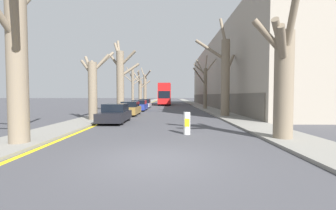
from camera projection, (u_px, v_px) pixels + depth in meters
name	position (u px, v px, depth m)	size (l,w,h in m)	color
ground_plane	(155.00, 159.00, 7.01)	(300.00, 300.00, 0.00)	#424247
sidewalk_left	(145.00, 103.00, 57.01)	(2.50, 120.00, 0.12)	gray
sidewalk_right	(192.00, 103.00, 56.90)	(2.50, 120.00, 0.12)	gray
building_facade_right	(238.00, 75.00, 38.29)	(10.08, 46.55, 10.85)	#9E9384
kerb_line_stripe	(151.00, 103.00, 57.00)	(0.24, 120.00, 0.01)	yellow
street_tree_left_0	(17.00, 52.00, 8.79)	(2.90, 4.70, 7.88)	#7A6B56
street_tree_left_1	(93.00, 85.00, 17.58)	(2.77, 2.56, 5.76)	#7A6B56
street_tree_left_2	(121.00, 77.00, 26.48)	(3.84, 2.43, 8.77)	#7A6B56
street_tree_left_3	(132.00, 86.00, 35.86)	(4.24, 2.07, 6.61)	#7A6B56
street_tree_left_4	(140.00, 90.00, 45.46)	(3.78, 2.87, 7.04)	#7A6B56
street_tree_left_5	(145.00, 87.00, 54.32)	(4.46, 4.27, 8.84)	#7A6B56
street_tree_right_0	(284.00, 75.00, 9.71)	(2.10, 2.88, 7.03)	#7A6B56
street_tree_right_1	(225.00, 74.00, 20.77)	(4.38, 3.05, 9.50)	#7A6B56
street_tree_right_2	(205.00, 84.00, 31.44)	(3.73, 3.51, 7.77)	#7A6B56
double_decker_bus	(165.00, 93.00, 47.07)	(2.45, 11.84, 4.30)	red
parked_car_0	(115.00, 114.00, 16.45)	(1.75, 4.14, 1.37)	black
parked_car_1	(130.00, 109.00, 22.56)	(1.74, 4.26, 1.37)	olive
parked_car_2	(139.00, 106.00, 29.24)	(1.89, 4.60, 1.36)	navy
parked_car_3	(145.00, 104.00, 35.97)	(1.76, 4.43, 1.38)	#9EA3AD
traffic_bollard	(187.00, 123.00, 11.49)	(0.35, 0.36, 1.14)	white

